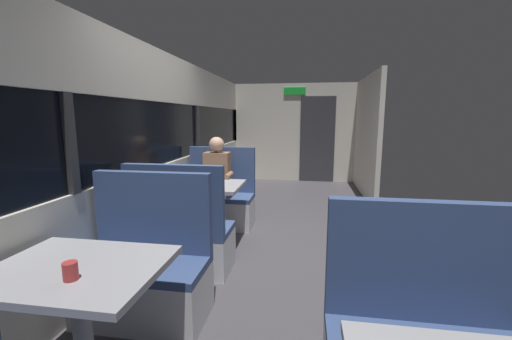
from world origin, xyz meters
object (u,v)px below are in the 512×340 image
Objects in this scene: dining_table_mid_window at (204,192)px; seated_passenger at (218,189)px; coffee_cup_secondary at (70,271)px; bench_near_window_facing_entry at (146,275)px; bench_mid_window_facing_entry at (220,202)px; coffee_cup_primary at (210,179)px; bench_mid_window_facing_end at (182,239)px; dining_table_near_window at (78,284)px.

dining_table_mid_window is 0.64m from seated_passenger.
seated_passenger is at bearing 90.00° from dining_table_mid_window.
coffee_cup_secondary is at bearing -88.07° from dining_table_mid_window.
bench_near_window_facing_entry and bench_mid_window_facing_entry have the same top height.
bench_mid_window_facing_entry is 0.87× the size of seated_passenger.
bench_near_window_facing_entry reaches higher than coffee_cup_primary.
dining_table_mid_window is 0.77m from bench_mid_window_facing_entry.
seated_passenger is at bearing 90.00° from bench_mid_window_facing_end.
dining_table_near_window is at bearing -90.00° from bench_near_window_facing_entry.
bench_mid_window_facing_end is at bearing -90.00° from dining_table_mid_window.
seated_passenger reaches higher than bench_near_window_facing_entry.
seated_passenger is at bearing 90.00° from dining_table_near_window.
bench_mid_window_facing_end reaches higher than dining_table_near_window.
bench_mid_window_facing_entry reaches higher than dining_table_near_window.
coffee_cup_primary is at bearing -84.12° from seated_passenger.
coffee_cup_primary is at bearing -84.78° from bench_mid_window_facing_entry.
dining_table_mid_window is 0.17m from coffee_cup_primary.
coffee_cup_primary is at bearing 85.58° from bench_mid_window_facing_end.
seated_passenger is (0.00, 1.33, 0.21)m from bench_mid_window_facing_end.
dining_table_mid_window is at bearing 90.00° from dining_table_near_window.
dining_table_near_window is at bearing -90.00° from dining_table_mid_window.
dining_table_mid_window is at bearing 90.00° from bench_near_window_facing_entry.
dining_table_near_window is 10.00× the size of coffee_cup_primary.
coffee_cup_secondary is at bearing -60.16° from dining_table_near_window.
dining_table_mid_window is at bearing 91.93° from coffee_cup_secondary.
bench_mid_window_facing_end reaches higher than coffee_cup_primary.
dining_table_near_window is 0.82× the size of bench_near_window_facing_entry.
bench_mid_window_facing_end is at bearing 90.00° from dining_table_near_window.
bench_mid_window_facing_end is at bearing 92.79° from coffee_cup_secondary.
coffee_cup_primary is at bearing 90.44° from coffee_cup_secondary.
bench_mid_window_facing_end is 0.89m from coffee_cup_primary.
dining_table_mid_window is at bearing -135.02° from coffee_cup_primary.
dining_table_mid_window is (0.00, 2.13, 0.00)m from dining_table_near_window.
bench_mid_window_facing_end is 1.00× the size of bench_mid_window_facing_entry.
dining_table_near_window is 0.82× the size of bench_mid_window_facing_entry.
dining_table_mid_window is 10.00× the size of coffee_cup_secondary.
bench_mid_window_facing_end reaches higher than coffee_cup_secondary.
bench_mid_window_facing_end is (0.00, -0.70, -0.31)m from dining_table_mid_window.
bench_near_window_facing_entry and bench_mid_window_facing_end have the same top height.
bench_mid_window_facing_end is at bearing -90.00° from seated_passenger.
bench_mid_window_facing_end is at bearing -90.00° from bench_mid_window_facing_entry.
bench_mid_window_facing_end is at bearing -94.42° from coffee_cup_primary.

